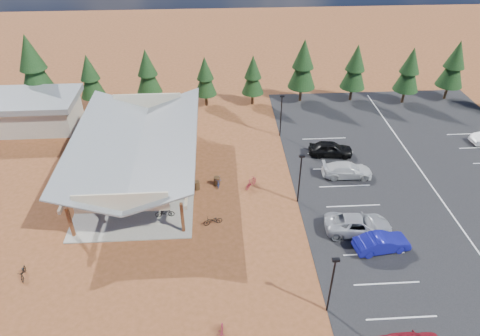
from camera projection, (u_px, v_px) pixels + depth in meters
The scene contains 36 objects.
ground at pixel (246, 218), 37.96m from camera, with size 140.00×140.00×0.00m, color brown.
asphalt_lot at pixel (434, 189), 41.34m from camera, with size 27.00×44.00×0.04m, color black.
concrete_pad at pixel (142, 175), 43.16m from camera, with size 10.60×18.60×0.10m, color gray.
bike_pavilion at pixel (137, 144), 40.99m from camera, with size 11.65×19.40×4.97m.
outbuilding at pixel (32, 111), 50.31m from camera, with size 11.00×7.00×3.90m.
lamp_post_0 at pixel (332, 282), 28.33m from camera, with size 0.50×0.25×5.14m.
lamp_post_1 at pixel (300, 176), 38.14m from camera, with size 0.50×0.25×5.14m.
lamp_post_2 at pixel (281, 113), 47.96m from camera, with size 0.50×0.25×5.14m.
trash_bin_0 at pixel (217, 181), 41.70m from camera, with size 0.60×0.60×0.90m, color #3F2A16.
trash_bin_1 at pixel (197, 185), 41.12m from camera, with size 0.60×0.60×0.90m, color #3F2A16.
pine_0 at pixel (33, 65), 51.77m from camera, with size 4.18×4.18×9.75m.
pine_1 at pixel (90, 76), 52.85m from camera, with size 3.09×3.09×7.20m.
pine_2 at pixel (147, 72), 53.55m from camera, with size 3.22×3.22×7.50m.
pine_3 at pixel (205, 76), 53.84m from camera, with size 2.82×2.82×6.56m.
pine_4 at pixel (253, 75), 54.10m from camera, with size 2.84×2.84×6.62m.
pine_5 at pixel (303, 64), 54.26m from camera, with size 3.59×3.59×8.35m.
pine_6 at pixel (355, 67), 54.70m from camera, with size 3.27×3.27×7.62m.
pine_7 at pixel (410, 70), 54.13m from camera, with size 3.22×3.22×7.51m.
pine_8 at pixel (454, 64), 54.90m from camera, with size 3.42×3.42×7.96m.
bike_0 at pixel (104, 205), 38.47m from camera, with size 0.64×1.85×0.97m, color black.
bike_1 at pixel (113, 173), 42.41m from camera, with size 0.52×1.86×1.12m, color gray.
bike_2 at pixel (112, 163), 44.03m from camera, with size 0.62×1.79×0.94m, color navy.
bike_3 at pixel (124, 135), 48.63m from camera, with size 0.51×1.82×1.09m, color maroon.
bike_4 at pixel (165, 213), 37.70m from camera, with size 0.60×1.71×0.90m, color black.
bike_5 at pixel (176, 191), 40.14m from camera, with size 0.52×1.83×1.10m, color gray.
bike_6 at pixel (151, 157), 45.01m from camera, with size 0.57×1.64×0.86m, color navy.
bike_7 at pixel (177, 133), 49.13m from camera, with size 0.45×1.58×0.95m, color maroon.
bike_8 at pixel (23, 272), 32.28m from camera, with size 0.56×1.60×0.84m, color black.
bike_11 at pixel (222, 333), 27.92m from camera, with size 0.50×1.79×1.07m, color maroon.
bike_14 at pixel (219, 181), 41.73m from camera, with size 0.59×1.69×0.89m, color navy.
bike_15 at pixel (251, 183), 41.34m from camera, with size 0.51×1.79×1.08m, color maroon.
bike_16 at pixel (213, 221), 37.03m from camera, with size 0.58×1.68×0.88m, color black.
car_1 at pixel (382, 243), 34.33m from camera, with size 1.58×4.54×1.49m, color #161895.
car_2 at pixel (358, 225), 36.05m from camera, with size 2.59×5.61×1.56m, color #A2A4AA.
car_3 at pixel (347, 170), 42.69m from camera, with size 2.03×4.98×1.45m, color silver.
car_4 at pixel (331, 149), 45.79m from camera, with size 1.87×4.65×1.58m, color black.
Camera 1 is at (-2.25, -28.47, 25.41)m, focal length 32.00 mm.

